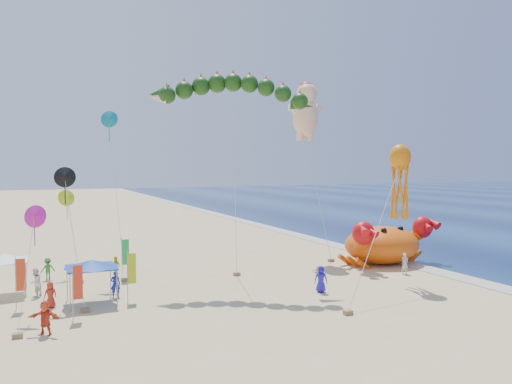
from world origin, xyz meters
TOP-DOWN VIEW (x-y plane):
  - ground at (0.00, 0.00)m, footprint 320.00×320.00m
  - foam_strip at (12.00, 0.00)m, footprint 320.00×320.00m
  - crab_inflatable at (10.12, 2.03)m, footprint 9.20×6.57m
  - dragon_kite at (-4.33, 1.29)m, footprint 11.58×6.24m
  - cherub_kite at (5.73, 7.91)m, footprint 2.47×4.59m
  - octopus_kite at (6.69, -4.01)m, footprint 9.07×6.11m
  - canopy_blue at (-14.35, -0.67)m, footprint 3.19×3.19m
  - canopy_white at (-19.35, 3.85)m, footprint 3.07×3.07m
  - feather_flags at (-14.30, -0.22)m, footprint 7.50×8.75m
  - beachgoers at (-12.42, 0.17)m, footprint 27.33×14.24m
  - small_kites at (-16.11, 2.90)m, footprint 9.70×13.99m

SIDE VIEW (x-z plane):
  - ground at x=0.00m, z-range 0.00..0.00m
  - foam_strip at x=12.00m, z-range 0.01..0.01m
  - beachgoers at x=-12.42m, z-range -0.07..1.80m
  - crab_inflatable at x=10.12m, z-range -0.24..3.79m
  - feather_flags at x=-14.30m, z-range 0.41..3.61m
  - canopy_white at x=-19.35m, z-range 1.09..3.79m
  - canopy_blue at x=-14.35m, z-range 1.09..3.79m
  - small_kites at x=-16.11m, z-range 0.60..13.33m
  - octopus_kite at x=6.69m, z-range 2.72..12.76m
  - dragon_kite at x=-4.33m, z-range 6.15..21.01m
  - cherub_kite at x=5.73m, z-range 5.56..21.80m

